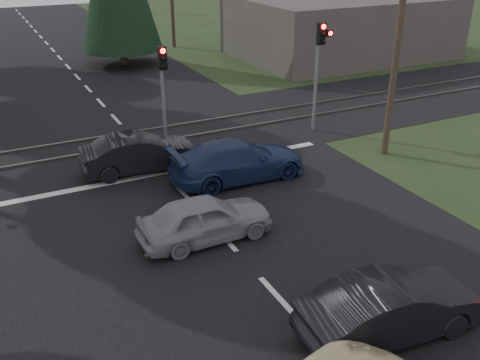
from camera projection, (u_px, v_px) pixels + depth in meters
ground at (276, 295)px, 13.11m from camera, size 120.00×120.00×0.00m
road at (149, 156)px, 21.19m from camera, size 14.00×100.00×0.01m
rail_corridor at (134, 140)px, 22.80m from camera, size 120.00×8.00×0.01m
stop_line at (164, 172)px, 19.73m from camera, size 13.00×0.35×0.00m
rail_near at (140, 145)px, 22.14m from camera, size 120.00×0.12×0.10m
rail_far at (129, 133)px, 23.43m from camera, size 120.00×0.12×0.10m
traffic_signal_right at (320, 56)px, 22.43m from camera, size 0.68×0.48×4.70m
traffic_signal_center at (163, 79)px, 20.95m from camera, size 0.32×0.48×4.10m
utility_pole_near at (399, 33)px, 19.41m from camera, size 1.80×0.26×9.00m
building_right at (341, 26)px, 37.37m from camera, size 14.00×10.00×4.00m
dark_hatchback at (392, 308)px, 11.59m from camera, size 4.32×1.82×1.39m
silver_car at (205, 219)px, 15.23m from camera, size 3.90×1.58×1.33m
blue_sedan at (238, 160)px, 18.95m from camera, size 4.97×2.11×1.43m
dark_car_far at (140, 153)px, 19.57m from camera, size 4.31×1.70×1.40m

